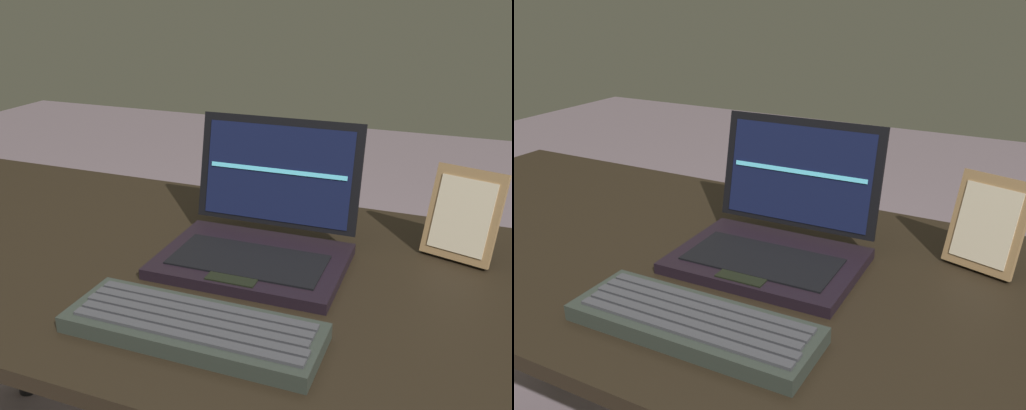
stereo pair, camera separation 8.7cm
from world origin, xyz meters
The scene contains 4 objects.
desk centered at (0.00, 0.00, 0.63)m, with size 1.80×0.69×0.72m.
laptop_front centered at (0.00, 0.05, 0.76)m, with size 0.31×0.26×0.22m.
external_keyboard centered at (0.00, -0.20, 0.73)m, with size 0.35×0.12×0.03m.
photo_frame centered at (0.32, 0.18, 0.79)m, with size 0.13×0.09×0.15m.
Camera 2 is at (0.39, -0.72, 1.15)m, focal length 39.39 mm.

